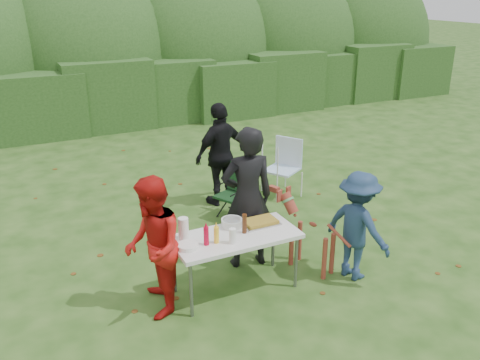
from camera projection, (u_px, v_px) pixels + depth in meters
name	position (u px, v px, depth m)	size (l,w,h in m)	color
ground	(252.00, 277.00, 6.49)	(80.00, 80.00, 0.00)	#1E4211
hedge_row	(107.00, 96.00, 12.87)	(22.00, 1.40, 1.70)	#23471C
shrub_backdrop	(92.00, 58.00, 13.94)	(20.00, 2.60, 3.20)	#3D6628
folding_table	(235.00, 239.00, 5.99)	(1.50, 0.70, 0.74)	silver
person_cook	(247.00, 198.00, 6.47)	(0.69, 0.45, 1.89)	black
person_red_jacket	(153.00, 247.00, 5.55)	(0.78, 0.61, 1.61)	red
person_black_puffy	(221.00, 154.00, 8.39)	(1.01, 0.42, 1.73)	black
child	(358.00, 226.00, 6.27)	(0.91, 0.52, 1.41)	navy
dog	(312.00, 235.00, 6.50)	(1.03, 0.41, 0.98)	brown
camping_chair	(233.00, 193.00, 7.98)	(0.54, 0.54, 0.86)	black
lawn_chair	(282.00, 167.00, 8.88)	(0.59, 0.59, 0.99)	#68A9DF
food_tray	(260.00, 223.00, 6.24)	(0.45, 0.30, 0.02)	#B7B7BA
focaccia_bread	(260.00, 221.00, 6.23)	(0.40, 0.26, 0.04)	olive
mustard_bottle	(216.00, 235.00, 5.75)	(0.06, 0.06, 0.20)	yellow
ketchup_bottle	(206.00, 236.00, 5.71)	(0.06, 0.06, 0.22)	#BC0627
beer_bottle	(244.00, 224.00, 5.98)	(0.06, 0.06, 0.24)	#47230F
paper_towel_roll	(183.00, 229.00, 5.84)	(0.12, 0.12, 0.26)	white
cup_stack	(232.00, 236.00, 5.75)	(0.08, 0.08, 0.18)	white
pasta_bowl	(232.00, 223.00, 6.16)	(0.26, 0.26, 0.10)	silver
plate_stack	(188.00, 246.00, 5.66)	(0.24, 0.24, 0.05)	white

